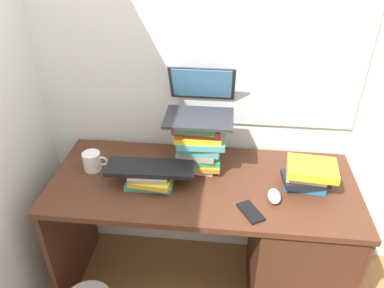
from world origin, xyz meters
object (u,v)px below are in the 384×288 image
(book_stack_side, at_px, (308,175))
(laptop, at_px, (200,103))
(computer_mouse, at_px, (274,196))
(desk, at_px, (274,242))
(keyboard, at_px, (151,168))
(cell_phone, at_px, (251,212))
(book_stack_tall, at_px, (199,144))
(book_stack_keyboard_riser, at_px, (151,176))
(mug, at_px, (92,161))

(book_stack_side, bearing_deg, laptop, 162.84)
(computer_mouse, bearing_deg, desk, 56.97)
(book_stack_side, bearing_deg, keyboard, -176.54)
(desk, bearing_deg, book_stack_side, 18.24)
(book_stack_side, relative_size, cell_phone, 1.83)
(desk, bearing_deg, book_stack_tall, 161.72)
(book_stack_keyboard_riser, relative_size, keyboard, 0.54)
(laptop, bearing_deg, cell_phone, -55.46)
(laptop, relative_size, mug, 2.55)
(desk, height_order, book_stack_side, book_stack_side)
(laptop, xyz_separation_m, cell_phone, (0.26, -0.37, -0.33))
(book_stack_side, xyz_separation_m, cell_phone, (-0.26, -0.21, -0.06))
(keyboard, distance_m, computer_mouse, 0.59)
(book_stack_tall, distance_m, book_stack_keyboard_riser, 0.28)
(desk, relative_size, cell_phone, 10.87)
(book_stack_tall, height_order, laptop, laptop)
(cell_phone, bearing_deg, book_stack_side, 7.95)
(desk, bearing_deg, book_stack_keyboard_riser, -179.21)
(cell_phone, bearing_deg, computer_mouse, 12.63)
(computer_mouse, height_order, mug, mug)
(book_stack_tall, height_order, keyboard, book_stack_tall)
(laptop, height_order, computer_mouse, laptop)
(laptop, xyz_separation_m, computer_mouse, (0.36, -0.27, -0.31))
(computer_mouse, bearing_deg, cell_phone, -136.81)
(book_stack_keyboard_riser, xyz_separation_m, keyboard, (-0.00, 0.00, 0.05))
(computer_mouse, bearing_deg, laptop, 143.43)
(laptop, distance_m, computer_mouse, 0.55)
(book_stack_side, relative_size, keyboard, 0.59)
(cell_phone, bearing_deg, mug, 132.40)
(laptop, relative_size, computer_mouse, 3.09)
(book_stack_side, height_order, keyboard, book_stack_side)
(laptop, bearing_deg, mug, -165.97)
(desk, distance_m, cell_phone, 0.43)
(keyboard, bearing_deg, mug, 164.63)
(book_stack_tall, bearing_deg, computer_mouse, -29.91)
(desk, height_order, book_stack_tall, book_stack_tall)
(desk, relative_size, computer_mouse, 14.21)
(book_stack_tall, height_order, book_stack_keyboard_riser, book_stack_tall)
(mug, bearing_deg, book_stack_tall, 7.63)
(computer_mouse, bearing_deg, keyboard, 173.61)
(desk, height_order, book_stack_keyboard_riser, book_stack_keyboard_riser)
(keyboard, distance_m, cell_phone, 0.50)
(cell_phone, bearing_deg, keyboard, 129.96)
(book_stack_tall, distance_m, book_stack_side, 0.53)
(desk, bearing_deg, keyboard, -179.22)
(desk, height_order, cell_phone, cell_phone)
(mug, bearing_deg, book_stack_side, -1.59)
(book_stack_keyboard_riser, height_order, keyboard, keyboard)
(laptop, bearing_deg, book_stack_side, -17.16)
(book_stack_tall, distance_m, keyboard, 0.27)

